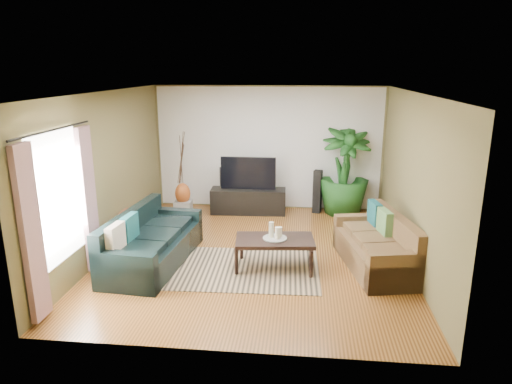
# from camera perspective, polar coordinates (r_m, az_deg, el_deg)

# --- Properties ---
(floor) EXTENTS (5.50, 5.50, 0.00)m
(floor) POSITION_cam_1_polar(r_m,az_deg,el_deg) (7.82, -0.16, -7.83)
(floor) COLOR #9E6029
(floor) RESTS_ON ground
(ceiling) EXTENTS (5.50, 5.50, 0.00)m
(ceiling) POSITION_cam_1_polar(r_m,az_deg,el_deg) (7.20, -0.17, 12.34)
(ceiling) COLOR white
(ceiling) RESTS_ON ground
(wall_back) EXTENTS (5.00, 0.00, 5.00)m
(wall_back) POSITION_cam_1_polar(r_m,az_deg,el_deg) (10.08, 1.53, 5.48)
(wall_back) COLOR brown
(wall_back) RESTS_ON ground
(wall_front) EXTENTS (5.00, 0.00, 5.00)m
(wall_front) POSITION_cam_1_polar(r_m,az_deg,el_deg) (4.79, -3.72, -5.87)
(wall_front) COLOR brown
(wall_front) RESTS_ON ground
(wall_left) EXTENTS (0.00, 5.50, 5.50)m
(wall_left) POSITION_cam_1_polar(r_m,az_deg,el_deg) (8.05, -18.16, 2.18)
(wall_left) COLOR brown
(wall_left) RESTS_ON ground
(wall_right) EXTENTS (0.00, 5.50, 5.50)m
(wall_right) POSITION_cam_1_polar(r_m,az_deg,el_deg) (7.55, 19.05, 1.27)
(wall_right) COLOR brown
(wall_right) RESTS_ON ground
(backwall_panel) EXTENTS (4.90, 0.00, 4.90)m
(backwall_panel) POSITION_cam_1_polar(r_m,az_deg,el_deg) (10.07, 1.52, 5.47)
(backwall_panel) COLOR white
(backwall_panel) RESTS_ON ground
(window_pane) EXTENTS (0.00, 1.80, 1.80)m
(window_pane) POSITION_cam_1_polar(r_m,az_deg,el_deg) (6.65, -23.54, -0.59)
(window_pane) COLOR white
(window_pane) RESTS_ON ground
(curtain_near) EXTENTS (0.08, 0.35, 2.20)m
(curtain_near) POSITION_cam_1_polar(r_m,az_deg,el_deg) (6.08, -26.28, -4.80)
(curtain_near) COLOR gray
(curtain_near) RESTS_ON ground
(curtain_far) EXTENTS (0.08, 0.35, 2.20)m
(curtain_far) POSITION_cam_1_polar(r_m,az_deg,el_deg) (7.32, -20.18, -0.88)
(curtain_far) COLOR gray
(curtain_far) RESTS_ON ground
(curtain_rod) EXTENTS (0.03, 1.90, 0.03)m
(curtain_rod) POSITION_cam_1_polar(r_m,az_deg,el_deg) (6.45, -24.01, 7.10)
(curtain_rod) COLOR black
(curtain_rod) RESTS_ON ground
(sofa_left) EXTENTS (1.13, 2.29, 0.85)m
(sofa_left) POSITION_cam_1_polar(r_m,az_deg,el_deg) (7.54, -12.73, -5.66)
(sofa_left) COLOR black
(sofa_left) RESTS_ON floor
(sofa_right) EXTENTS (1.21, 2.00, 0.85)m
(sofa_right) POSITION_cam_1_polar(r_m,az_deg,el_deg) (7.45, 14.69, -6.06)
(sofa_right) COLOR brown
(sofa_right) RESTS_ON floor
(area_rug) EXTENTS (2.36, 1.71, 0.01)m
(area_rug) POSITION_cam_1_polar(r_m,az_deg,el_deg) (7.30, -1.36, -9.55)
(area_rug) COLOR tan
(area_rug) RESTS_ON floor
(coffee_table) EXTENTS (1.27, 0.78, 0.50)m
(coffee_table) POSITION_cam_1_polar(r_m,az_deg,el_deg) (7.24, 2.35, -7.68)
(coffee_table) COLOR black
(coffee_table) RESTS_ON floor
(candle_tray) EXTENTS (0.38, 0.38, 0.02)m
(candle_tray) POSITION_cam_1_polar(r_m,az_deg,el_deg) (7.14, 2.38, -5.79)
(candle_tray) COLOR gray
(candle_tray) RESTS_ON coffee_table
(candle_tall) EXTENTS (0.08, 0.08, 0.24)m
(candle_tall) POSITION_cam_1_polar(r_m,az_deg,el_deg) (7.13, 1.92, -4.71)
(candle_tall) COLOR beige
(candle_tall) RESTS_ON candle_tray
(candle_mid) EXTENTS (0.08, 0.08, 0.19)m
(candle_mid) POSITION_cam_1_polar(r_m,az_deg,el_deg) (7.07, 2.69, -5.14)
(candle_mid) COLOR #F4ECCE
(candle_mid) RESTS_ON candle_tray
(candle_short) EXTENTS (0.08, 0.08, 0.15)m
(candle_short) POSITION_cam_1_polar(r_m,az_deg,el_deg) (7.16, 2.98, -4.99)
(candle_short) COLOR white
(candle_short) RESTS_ON candle_tray
(tv_stand) EXTENTS (1.63, 0.55, 0.54)m
(tv_stand) POSITION_cam_1_polar(r_m,az_deg,el_deg) (9.90, -0.97, -1.13)
(tv_stand) COLOR black
(tv_stand) RESTS_ON floor
(television) EXTENTS (1.18, 0.06, 0.70)m
(television) POSITION_cam_1_polar(r_m,az_deg,el_deg) (9.76, -0.97, 2.38)
(television) COLOR black
(television) RESTS_ON tv_stand
(speaker_left) EXTENTS (0.22, 0.23, 0.94)m
(speaker_left) POSITION_cam_1_polar(r_m,az_deg,el_deg) (10.14, -4.00, 0.43)
(speaker_left) COLOR black
(speaker_left) RESTS_ON floor
(speaker_right) EXTENTS (0.21, 0.23, 0.94)m
(speaker_right) POSITION_cam_1_polar(r_m,az_deg,el_deg) (9.97, 7.68, 0.05)
(speaker_right) COLOR black
(speaker_right) RESTS_ON floor
(potted_plant) EXTENTS (1.20, 1.20, 1.87)m
(potted_plant) POSITION_cam_1_polar(r_m,az_deg,el_deg) (9.89, 10.99, 2.57)
(potted_plant) COLOR #184818
(potted_plant) RESTS_ON floor
(plant_pot) EXTENTS (0.35, 0.35, 0.27)m
(plant_pot) POSITION_cam_1_polar(r_m,az_deg,el_deg) (10.09, 10.76, -1.88)
(plant_pot) COLOR black
(plant_pot) RESTS_ON floor
(pedestal) EXTENTS (0.37, 0.37, 0.35)m
(pedestal) POSITION_cam_1_polar(r_m,az_deg,el_deg) (9.80, -9.07, -2.07)
(pedestal) COLOR #959592
(pedestal) RESTS_ON floor
(vase) EXTENTS (0.32, 0.32, 0.45)m
(vase) POSITION_cam_1_polar(r_m,az_deg,el_deg) (9.71, -9.15, -0.19)
(vase) COLOR #97451B
(vase) RESTS_ON pedestal
(side_table) EXTENTS (0.64, 0.64, 0.55)m
(side_table) POSITION_cam_1_polar(r_m,az_deg,el_deg) (8.63, -14.89, -4.13)
(side_table) COLOR brown
(side_table) RESTS_ON floor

